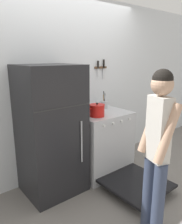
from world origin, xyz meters
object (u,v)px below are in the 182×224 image
at_px(tea_kettle, 86,107).
at_px(person, 157,147).
at_px(dutch_oven_pot, 97,110).
at_px(utensil_jar, 104,104).
at_px(refrigerator, 51,131).
at_px(stove_range, 102,143).

distance_m(tea_kettle, person, 1.41).
xyz_separation_m(dutch_oven_pot, utensil_jar, (0.38, 0.28, -0.02)).
height_order(dutch_oven_pot, utensil_jar, utensil_jar).
bearing_deg(person, dutch_oven_pot, 6.51).
height_order(dutch_oven_pot, tea_kettle, tea_kettle).
relative_size(dutch_oven_pot, person, 0.16).
height_order(refrigerator, tea_kettle, refrigerator).
distance_m(refrigerator, utensil_jar, 1.03).
relative_size(stove_range, person, 0.88).
bearing_deg(person, refrigerator, 35.35).
xyz_separation_m(refrigerator, stove_range, (0.80, -0.06, -0.35)).
relative_size(utensil_jar, person, 0.17).
bearing_deg(stove_range, utensil_jar, 42.08).
bearing_deg(refrigerator, dutch_oven_pot, -13.73).
bearing_deg(stove_range, refrigerator, 176.06).
distance_m(refrigerator, dutch_oven_pot, 0.67).
relative_size(stove_range, dutch_oven_pot, 5.60).
distance_m(refrigerator, stove_range, 0.88).
height_order(stove_range, person, person).
bearing_deg(utensil_jar, stove_range, -137.92).
relative_size(tea_kettle, utensil_jar, 0.93).
xyz_separation_m(refrigerator, utensil_jar, (1.00, 0.13, 0.18)).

